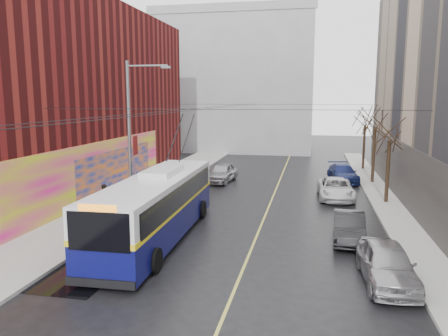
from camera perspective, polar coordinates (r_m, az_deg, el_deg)
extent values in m
plane|color=black|center=(15.83, -4.96, -16.80)|extent=(140.00, 140.00, 0.00)
cube|color=gray|center=(29.16, -13.45, -4.68)|extent=(4.00, 60.00, 0.15)
cube|color=gray|center=(26.98, 21.66, -6.21)|extent=(2.00, 60.00, 0.15)
cube|color=#BFB74C|center=(28.61, 5.94, -4.89)|extent=(0.12, 50.00, 0.01)
cube|color=#511011|center=(34.18, -24.84, 8.45)|extent=(12.00, 36.00, 14.00)
cube|color=#F4059E|center=(27.94, -18.97, -1.50)|extent=(0.08, 28.00, 4.00)
cube|color=#052F9B|center=(33.22, -13.66, -0.33)|extent=(0.06, 12.00, 3.20)
cube|color=#4C4742|center=(28.67, 23.10, -1.47)|extent=(0.06, 36.00, 4.00)
cube|color=gray|center=(59.54, 1.74, 11.14)|extent=(20.00, 12.00, 18.00)
cube|color=gray|center=(54.73, 0.67, 20.29)|extent=(20.50, 0.40, 1.00)
cylinder|color=slate|center=(25.94, -12.25, 3.59)|extent=(0.20, 0.20, 9.00)
cube|color=#580D0C|center=(25.83, -11.51, 2.92)|extent=(0.04, 0.60, 1.10)
cylinder|color=slate|center=(25.43, -10.03, 13.03)|extent=(2.40, 0.10, 0.10)
cube|color=slate|center=(25.04, -7.62, 12.92)|extent=(0.50, 0.22, 0.12)
cylinder|color=black|center=(29.72, -3.99, 7.74)|extent=(0.02, 60.00, 0.02)
cylinder|color=black|center=(29.47, -2.09, 7.74)|extent=(0.02, 60.00, 0.02)
cylinder|color=black|center=(20.07, -0.33, 7.67)|extent=(18.00, 0.02, 0.02)
cylinder|color=black|center=(35.87, 4.96, 8.28)|extent=(18.00, 0.02, 0.02)
cylinder|color=black|center=(30.42, 20.59, -0.56)|extent=(0.24, 0.24, 4.20)
cylinder|color=black|center=(37.25, 18.94, 1.43)|extent=(0.24, 0.24, 4.48)
cylinder|color=black|center=(44.16, 17.80, 2.55)|extent=(0.24, 0.24, 4.37)
cube|color=black|center=(18.39, -18.72, -13.44)|extent=(2.69, 3.31, 0.01)
ellipsoid|color=slate|center=(24.55, -7.03, 10.46)|extent=(0.44, 0.20, 0.12)
ellipsoid|color=slate|center=(25.81, 1.06, 12.24)|extent=(0.44, 0.20, 0.12)
ellipsoid|color=slate|center=(25.84, -9.62, 9.79)|extent=(0.44, 0.20, 0.12)
cube|color=#090B4A|center=(21.92, -8.77, -6.70)|extent=(2.91, 12.34, 1.54)
cube|color=silver|center=(21.58, -8.87, -3.03)|extent=(2.91, 12.34, 1.33)
cube|color=yellow|center=(21.73, -8.82, -4.75)|extent=(2.95, 12.38, 0.23)
cube|color=black|center=(16.12, -16.09, -8.04)|extent=(2.36, 0.09, 1.43)
cube|color=black|center=(27.38, -4.65, -0.70)|extent=(2.36, 0.09, 1.23)
cube|color=black|center=(22.07, -12.18, -3.13)|extent=(0.27, 11.26, 1.02)
cube|color=black|center=(21.20, -5.40, -3.47)|extent=(0.27, 11.26, 1.02)
cube|color=silver|center=(22.38, -8.06, -0.44)|extent=(1.50, 3.10, 0.31)
cube|color=black|center=(16.73, -15.86, -14.29)|extent=(2.66, 0.18, 0.31)
cylinder|color=black|center=(18.98, -16.73, -10.97)|extent=(0.33, 1.03, 1.02)
cylinder|color=black|center=(17.98, -8.98, -11.85)|extent=(0.33, 1.03, 1.02)
cylinder|color=black|center=(26.20, -8.59, -5.11)|extent=(0.33, 1.03, 1.02)
cylinder|color=black|center=(25.48, -2.89, -5.43)|extent=(0.33, 1.03, 1.02)
cylinder|color=black|center=(25.69, -6.38, 4.16)|extent=(0.13, 3.56, 2.52)
cylinder|color=black|center=(25.49, -4.83, 4.14)|extent=(0.13, 3.56, 2.52)
imported|color=#ABABB0|center=(17.83, 20.50, -11.62)|extent=(2.06, 4.62, 1.54)
imported|color=black|center=(22.31, 16.02, -7.43)|extent=(1.64, 4.24, 1.38)
imported|color=silver|center=(31.23, 14.37, -2.62)|extent=(2.58, 5.18, 1.41)
imported|color=navy|center=(37.70, 15.26, -0.66)|extent=(2.68, 5.15, 1.43)
imported|color=#9B9B9F|center=(36.24, -0.33, -0.62)|extent=(2.34, 4.74, 1.55)
imported|color=black|center=(24.61, -14.91, -5.16)|extent=(0.48, 0.65, 1.64)
imported|color=black|center=(27.23, -15.26, -3.78)|extent=(0.92, 1.00, 1.66)
imported|color=black|center=(26.80, -13.78, -4.08)|extent=(1.06, 1.12, 1.52)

